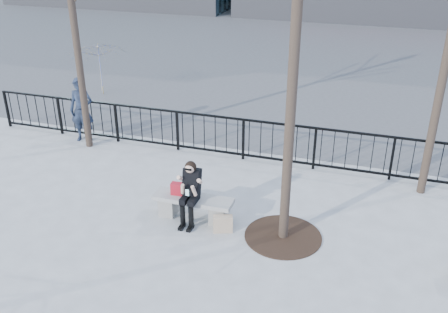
% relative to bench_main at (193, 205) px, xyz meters
% --- Properties ---
extents(ground, '(120.00, 120.00, 0.00)m').
position_rel_bench_main_xyz_m(ground, '(0.00, 0.00, -0.30)').
color(ground, gray).
rests_on(ground, ground).
extents(street_surface, '(60.00, 23.00, 0.01)m').
position_rel_bench_main_xyz_m(street_surface, '(0.00, 15.00, -0.30)').
color(street_surface, '#474747').
rests_on(street_surface, ground).
extents(railing, '(14.00, 0.06, 1.10)m').
position_rel_bench_main_xyz_m(railing, '(0.00, 3.00, 0.25)').
color(railing, black).
rests_on(railing, ground).
extents(tree_grate, '(1.50, 1.50, 0.02)m').
position_rel_bench_main_xyz_m(tree_grate, '(1.90, -0.10, -0.29)').
color(tree_grate, black).
rests_on(tree_grate, ground).
extents(bench_main, '(1.65, 0.46, 0.49)m').
position_rel_bench_main_xyz_m(bench_main, '(0.00, 0.00, 0.00)').
color(bench_main, slate).
rests_on(bench_main, ground).
extents(seated_woman, '(0.50, 0.64, 1.34)m').
position_rel_bench_main_xyz_m(seated_woman, '(0.00, -0.16, 0.37)').
color(seated_woman, black).
rests_on(seated_woman, ground).
extents(handbag, '(0.32, 0.17, 0.25)m').
position_rel_bench_main_xyz_m(handbag, '(-0.32, 0.02, 0.32)').
color(handbag, '#B01523').
rests_on(handbag, bench_main).
extents(shopping_bag, '(0.40, 0.26, 0.36)m').
position_rel_bench_main_xyz_m(shopping_bag, '(0.73, -0.29, -0.12)').
color(shopping_bag, beige).
rests_on(shopping_bag, ground).
extents(standing_man, '(0.72, 0.54, 1.79)m').
position_rel_bench_main_xyz_m(standing_man, '(-4.32, 2.80, 0.59)').
color(standing_man, black).
rests_on(standing_man, ground).
extents(vendor_umbrella, '(2.53, 2.56, 1.79)m').
position_rel_bench_main_xyz_m(vendor_umbrella, '(-5.94, 6.45, 0.59)').
color(vendor_umbrella, gold).
rests_on(vendor_umbrella, ground).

